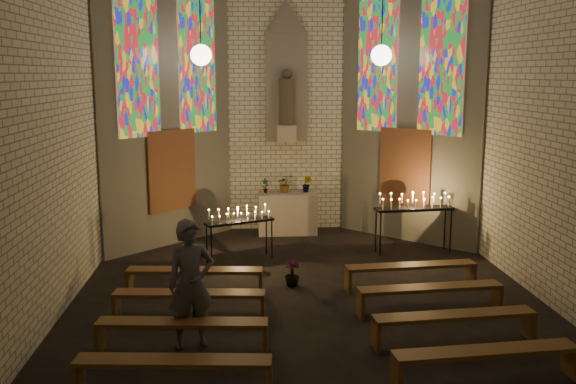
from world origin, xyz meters
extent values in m
plane|color=black|center=(0.00, 0.00, 0.00)|extent=(12.00, 12.00, 0.00)
cube|color=beige|center=(0.00, 6.00, 3.50)|extent=(8.00, 0.02, 7.00)
cube|color=beige|center=(0.00, -6.00, 3.50)|extent=(8.00, 0.02, 7.00)
cube|color=beige|center=(-4.00, 0.00, 3.50)|extent=(0.02, 12.00, 7.00)
cube|color=beige|center=(4.00, 0.00, 3.50)|extent=(0.02, 12.00, 7.00)
cube|color=beige|center=(-2.75, 4.75, 3.50)|extent=(2.72, 2.72, 7.00)
cube|color=beige|center=(2.75, 4.75, 3.50)|extent=(2.72, 2.72, 7.00)
cube|color=#4C3F8C|center=(-3.21, 4.06, 4.00)|extent=(0.78, 0.78, 3.00)
cube|color=#4C3F8C|center=(-2.06, 5.21, 4.00)|extent=(0.78, 0.78, 3.00)
cube|color=#4C3F8C|center=(2.06, 5.21, 4.00)|extent=(0.78, 0.78, 3.00)
cube|color=#4C3F8C|center=(3.21, 4.06, 4.00)|extent=(0.78, 0.78, 3.00)
cube|color=brown|center=(-2.63, 4.63, 1.70)|extent=(0.95, 0.95, 1.80)
cube|color=brown|center=(2.63, 4.63, 1.70)|extent=(0.95, 0.95, 1.80)
cube|color=gray|center=(0.00, 5.92, 3.50)|extent=(1.00, 0.12, 2.60)
cone|color=gray|center=(0.00, 5.92, 5.15)|extent=(1.00, 1.00, 0.80)
cube|color=beige|center=(0.00, 5.78, 2.40)|extent=(0.45, 0.30, 0.40)
cylinder|color=brown|center=(0.00, 5.78, 3.15)|extent=(0.36, 0.36, 1.10)
sphere|color=brown|center=(0.00, 5.78, 3.80)|extent=(0.26, 0.26, 0.26)
sphere|color=white|center=(-1.90, 4.10, 4.20)|extent=(0.44, 0.44, 0.44)
sphere|color=white|center=(1.90, 4.10, 4.20)|extent=(0.44, 0.44, 0.44)
cube|color=beige|center=(0.00, 5.45, 0.50)|extent=(1.40, 0.60, 1.00)
imported|color=#4C723F|center=(-0.54, 5.52, 1.17)|extent=(0.20, 0.16, 0.34)
imported|color=#4C723F|center=(-0.06, 5.54, 1.21)|extent=(0.43, 0.39, 0.42)
imported|color=#4C723F|center=(0.47, 5.51, 1.20)|extent=(0.28, 0.25, 0.41)
imported|color=#4C723F|center=(-0.19, 1.56, 0.24)|extent=(0.28, 0.28, 0.47)
cube|color=black|center=(-1.15, 3.26, 0.83)|extent=(1.45, 0.89, 0.04)
cylinder|color=black|center=(-1.71, 2.87, 0.40)|extent=(0.03, 0.03, 0.81)
cylinder|color=black|center=(-0.47, 3.41, 0.40)|extent=(0.03, 0.03, 0.81)
cylinder|color=black|center=(-1.82, 3.12, 0.40)|extent=(0.03, 0.03, 0.81)
cylinder|color=black|center=(-0.58, 3.66, 0.40)|extent=(0.03, 0.03, 0.81)
cube|color=black|center=(2.59, 3.60, 0.97)|extent=(1.71, 0.56, 0.05)
cylinder|color=black|center=(1.82, 3.37, 0.47)|extent=(0.03, 0.03, 0.95)
cylinder|color=black|center=(3.39, 3.52, 0.47)|extent=(0.03, 0.03, 0.95)
cylinder|color=black|center=(1.79, 3.68, 0.47)|extent=(0.03, 0.03, 0.95)
cylinder|color=black|center=(3.36, 3.83, 0.47)|extent=(0.03, 0.03, 0.95)
cube|color=brown|center=(-1.93, 1.27, 0.43)|extent=(2.40, 0.54, 0.06)
cube|color=brown|center=(-3.08, 1.37, 0.21)|extent=(0.09, 0.34, 0.43)
cube|color=brown|center=(-0.77, 1.17, 0.21)|extent=(0.09, 0.34, 0.43)
cube|color=brown|center=(1.93, 1.27, 0.43)|extent=(2.40, 0.54, 0.06)
cube|color=brown|center=(0.77, 1.17, 0.21)|extent=(0.09, 0.34, 0.43)
cube|color=brown|center=(3.08, 1.37, 0.21)|extent=(0.09, 0.34, 0.43)
cube|color=brown|center=(-1.93, 0.07, 0.43)|extent=(2.40, 0.54, 0.06)
cube|color=brown|center=(-3.08, 0.17, 0.21)|extent=(0.09, 0.34, 0.43)
cube|color=brown|center=(-0.77, -0.03, 0.21)|extent=(0.09, 0.34, 0.43)
cube|color=brown|center=(1.93, 0.07, 0.43)|extent=(2.40, 0.54, 0.06)
cube|color=brown|center=(0.77, -0.03, 0.21)|extent=(0.09, 0.34, 0.43)
cube|color=brown|center=(3.08, 0.17, 0.21)|extent=(0.09, 0.34, 0.43)
cube|color=brown|center=(-1.93, -1.13, 0.43)|extent=(2.40, 0.54, 0.06)
cube|color=brown|center=(-3.08, -1.03, 0.21)|extent=(0.09, 0.34, 0.43)
cube|color=brown|center=(-0.77, -1.23, 0.21)|extent=(0.09, 0.34, 0.43)
cube|color=brown|center=(1.93, -1.13, 0.43)|extent=(2.40, 0.54, 0.06)
cube|color=brown|center=(0.77, -1.23, 0.21)|extent=(0.09, 0.34, 0.43)
cube|color=brown|center=(3.08, -1.03, 0.21)|extent=(0.09, 0.34, 0.43)
cube|color=brown|center=(-1.93, -2.33, 0.43)|extent=(2.40, 0.54, 0.06)
cube|color=brown|center=(-3.08, -2.23, 0.21)|extent=(0.09, 0.34, 0.43)
cube|color=brown|center=(-0.77, -2.43, 0.21)|extent=(0.09, 0.34, 0.43)
cube|color=brown|center=(1.93, -2.33, 0.43)|extent=(2.40, 0.54, 0.06)
cube|color=brown|center=(0.77, -2.43, 0.21)|extent=(0.09, 0.34, 0.43)
cube|color=brown|center=(3.08, -2.23, 0.21)|extent=(0.09, 0.34, 0.43)
imported|color=#54535E|center=(-1.81, -0.92, 0.92)|extent=(0.77, 0.61, 1.84)
camera|label=1|loc=(-1.06, -9.61, 3.83)|focal=40.00mm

